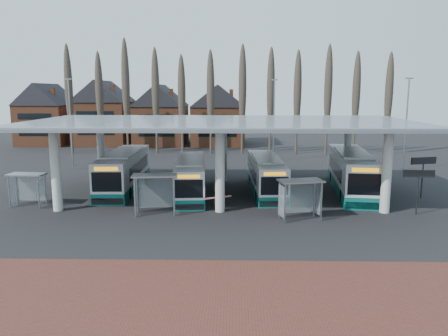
{
  "coord_description": "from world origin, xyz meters",
  "views": [
    {
      "loc": [
        0.96,
        -28.53,
        8.71
      ],
      "look_at": [
        0.2,
        7.0,
        2.45
      ],
      "focal_mm": 35.0,
      "sensor_mm": 36.0,
      "label": 1
    }
  ],
  "objects_px": {
    "bus_1": "(190,177)",
    "shelter_2": "(300,190)",
    "bus_0": "(124,171)",
    "bus_3": "(351,172)",
    "bus_2": "(266,175)",
    "shelter_1": "(155,185)",
    "shelter_0": "(28,182)"
  },
  "relations": [
    {
      "from": "bus_0",
      "to": "bus_1",
      "type": "relative_size",
      "value": 1.11
    },
    {
      "from": "bus_1",
      "to": "bus_2",
      "type": "bearing_deg",
      "value": 5.09
    },
    {
      "from": "shelter_1",
      "to": "shelter_2",
      "type": "relative_size",
      "value": 1.01
    },
    {
      "from": "bus_3",
      "to": "shelter_2",
      "type": "bearing_deg",
      "value": -117.12
    },
    {
      "from": "bus_1",
      "to": "bus_3",
      "type": "height_order",
      "value": "bus_3"
    },
    {
      "from": "bus_0",
      "to": "bus_1",
      "type": "bearing_deg",
      "value": -19.89
    },
    {
      "from": "bus_0",
      "to": "shelter_2",
      "type": "distance_m",
      "value": 17.2
    },
    {
      "from": "bus_0",
      "to": "bus_3",
      "type": "height_order",
      "value": "bus_3"
    },
    {
      "from": "bus_1",
      "to": "shelter_1",
      "type": "bearing_deg",
      "value": -111.81
    },
    {
      "from": "shelter_0",
      "to": "shelter_1",
      "type": "height_order",
      "value": "shelter_1"
    },
    {
      "from": "shelter_2",
      "to": "shelter_0",
      "type": "bearing_deg",
      "value": 158.47
    },
    {
      "from": "bus_1",
      "to": "bus_2",
      "type": "height_order",
      "value": "bus_2"
    },
    {
      "from": "bus_2",
      "to": "bus_3",
      "type": "relative_size",
      "value": 0.86
    },
    {
      "from": "bus_1",
      "to": "shelter_1",
      "type": "height_order",
      "value": "bus_1"
    },
    {
      "from": "bus_1",
      "to": "shelter_0",
      "type": "height_order",
      "value": "bus_1"
    },
    {
      "from": "bus_0",
      "to": "bus_1",
      "type": "distance_m",
      "value": 6.52
    },
    {
      "from": "bus_3",
      "to": "shelter_1",
      "type": "bearing_deg",
      "value": -147.97
    },
    {
      "from": "bus_0",
      "to": "shelter_0",
      "type": "distance_m",
      "value": 8.55
    },
    {
      "from": "bus_1",
      "to": "bus_2",
      "type": "xyz_separation_m",
      "value": [
        6.53,
        1.1,
        0.02
      ]
    },
    {
      "from": "bus_1",
      "to": "shelter_2",
      "type": "xyz_separation_m",
      "value": [
        8.2,
        -7.37,
        0.59
      ]
    },
    {
      "from": "shelter_0",
      "to": "shelter_1",
      "type": "distance_m",
      "value": 10.36
    },
    {
      "from": "bus_0",
      "to": "bus_2",
      "type": "xyz_separation_m",
      "value": [
        12.72,
        -0.93,
        -0.14
      ]
    },
    {
      "from": "bus_3",
      "to": "shelter_0",
      "type": "relative_size",
      "value": 4.65
    },
    {
      "from": "bus_0",
      "to": "shelter_0",
      "type": "relative_size",
      "value": 4.37
    },
    {
      "from": "shelter_2",
      "to": "bus_2",
      "type": "bearing_deg",
      "value": 88.64
    },
    {
      "from": "bus_2",
      "to": "shelter_0",
      "type": "distance_m",
      "value": 19.34
    },
    {
      "from": "shelter_0",
      "to": "shelter_1",
      "type": "bearing_deg",
      "value": -7.01
    },
    {
      "from": "bus_0",
      "to": "shelter_2",
      "type": "height_order",
      "value": "bus_0"
    },
    {
      "from": "bus_1",
      "to": "shelter_1",
      "type": "relative_size",
      "value": 3.39
    },
    {
      "from": "bus_2",
      "to": "shelter_2",
      "type": "relative_size",
      "value": 3.45
    },
    {
      "from": "bus_0",
      "to": "shelter_1",
      "type": "height_order",
      "value": "bus_0"
    },
    {
      "from": "bus_2",
      "to": "bus_3",
      "type": "xyz_separation_m",
      "value": [
        7.53,
        0.27,
        0.23
      ]
    }
  ]
}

